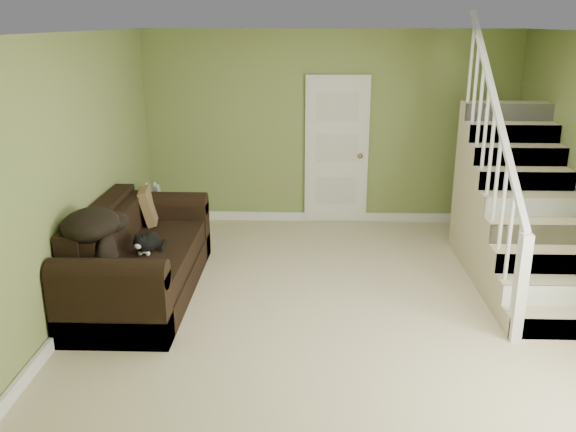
# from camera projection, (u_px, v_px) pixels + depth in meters

# --- Properties ---
(floor) EXTENTS (5.00, 5.50, 0.01)m
(floor) POSITION_uv_depth(u_px,v_px,m) (336.00, 307.00, 6.02)
(floor) COLOR #C8B790
(floor) RESTS_ON ground
(ceiling) EXTENTS (5.00, 5.50, 0.01)m
(ceiling) POSITION_uv_depth(u_px,v_px,m) (343.00, 32.00, 5.23)
(ceiling) COLOR white
(ceiling) RESTS_ON wall_back
(wall_back) EXTENTS (5.00, 0.04, 2.60)m
(wall_back) POSITION_uv_depth(u_px,v_px,m) (330.00, 129.00, 8.24)
(wall_back) COLOR olive
(wall_back) RESTS_ON floor
(wall_front) EXTENTS (5.00, 0.04, 2.60)m
(wall_front) POSITION_uv_depth(u_px,v_px,m) (366.00, 317.00, 3.01)
(wall_front) COLOR olive
(wall_front) RESTS_ON floor
(wall_left) EXTENTS (0.04, 5.50, 2.60)m
(wall_left) POSITION_uv_depth(u_px,v_px,m) (72.00, 177.00, 5.70)
(wall_left) COLOR olive
(wall_left) RESTS_ON floor
(baseboard_back) EXTENTS (5.00, 0.04, 0.12)m
(baseboard_back) POSITION_uv_depth(u_px,v_px,m) (328.00, 217.00, 8.59)
(baseboard_back) COLOR white
(baseboard_back) RESTS_ON floor
(baseboard_left) EXTENTS (0.04, 5.50, 0.12)m
(baseboard_left) POSITION_uv_depth(u_px,v_px,m) (89.00, 298.00, 6.08)
(baseboard_left) COLOR white
(baseboard_left) RESTS_ON floor
(door) EXTENTS (0.86, 0.12, 2.02)m
(door) POSITION_uv_depth(u_px,v_px,m) (337.00, 151.00, 8.29)
(door) COLOR white
(door) RESTS_ON floor
(staircase) EXTENTS (1.00, 2.51, 2.82)m
(staircase) POSITION_uv_depth(u_px,v_px,m) (515.00, 217.00, 6.68)
(staircase) COLOR #C8B790
(staircase) RESTS_ON floor
(sofa) EXTENTS (1.01, 2.35, 0.93)m
(sofa) POSITION_uv_depth(u_px,v_px,m) (138.00, 261.00, 6.22)
(sofa) COLOR black
(sofa) RESTS_ON floor
(side_table) EXTENTS (0.49, 0.49, 0.77)m
(side_table) POSITION_uv_depth(u_px,v_px,m) (155.00, 222.00, 7.66)
(side_table) COLOR black
(side_table) RESTS_ON floor
(cat) EXTENTS (0.26, 0.53, 0.26)m
(cat) POSITION_uv_depth(u_px,v_px,m) (148.00, 243.00, 6.02)
(cat) COLOR black
(cat) RESTS_ON sofa
(banana) EXTENTS (0.13, 0.18, 0.05)m
(banana) POSITION_uv_depth(u_px,v_px,m) (147.00, 271.00, 5.52)
(banana) COLOR gold
(banana) RESTS_ON sofa
(throw_pillow) EXTENTS (0.26, 0.42, 0.41)m
(throw_pillow) POSITION_uv_depth(u_px,v_px,m) (148.00, 206.00, 6.86)
(throw_pillow) COLOR #48331D
(throw_pillow) RESTS_ON sofa
(throw_blanket) EXTENTS (0.52, 0.67, 0.27)m
(throw_blanket) POSITION_uv_depth(u_px,v_px,m) (90.00, 224.00, 5.44)
(throw_blanket) COLOR black
(throw_blanket) RESTS_ON sofa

